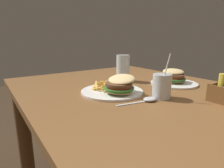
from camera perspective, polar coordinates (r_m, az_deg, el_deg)
The scene contains 6 objects.
dining_table at distance 0.96m, azimuth 8.77°, elevation -10.42°, with size 1.41×1.04×0.76m.
meal_plate_near at distance 0.85m, azimuth 1.10°, elevation -1.14°, with size 0.29×0.29×0.10m.
beer_glass at distance 1.11m, azimuth 3.35°, elevation 4.63°, with size 0.08×0.08×0.15m.
juice_glass at distance 0.81m, azimuth 14.92°, elevation -0.82°, with size 0.08×0.08×0.19m.
spoon at distance 0.77m, azimuth 11.00°, elevation -4.67°, with size 0.06×0.18×0.02m.
meal_plate_far at distance 1.09m, azimuth 18.32°, elevation 1.39°, with size 0.25×0.25×0.09m.
Camera 1 is at (0.63, -0.61, 1.01)m, focal length 30.00 mm.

